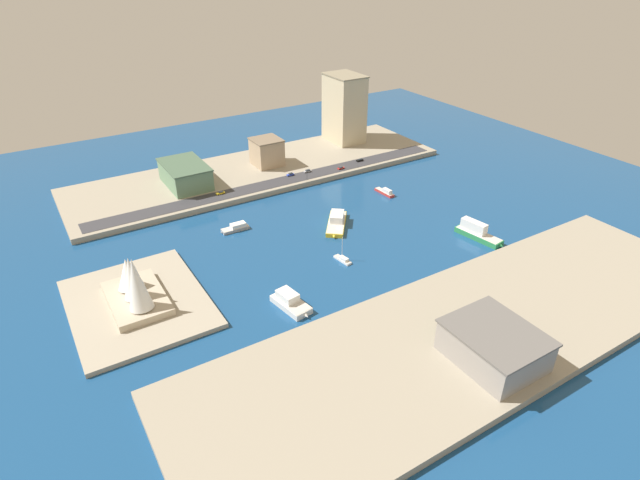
{
  "coord_description": "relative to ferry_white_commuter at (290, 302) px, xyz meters",
  "views": [
    {
      "loc": [
        -193.66,
        131.05,
        130.18
      ],
      "look_at": [
        -4.57,
        14.67,
        2.05
      ],
      "focal_mm": 29.11,
      "sensor_mm": 36.0,
      "label": 1
    }
  ],
  "objects": [
    {
      "name": "ground_plane",
      "position": [
        41.79,
        -51.87,
        -2.32
      ],
      "size": [
        440.0,
        440.0,
        0.0
      ],
      "primitive_type": "plane",
      "color": "navy"
    },
    {
      "name": "quay_west",
      "position": [
        -51.3,
        -51.87,
        -0.76
      ],
      "size": [
        70.0,
        240.0,
        3.13
      ],
      "primitive_type": "cube",
      "color": "#9E937F",
      "rests_on": "ground_plane"
    },
    {
      "name": "quay_east",
      "position": [
        134.88,
        -51.87,
        -0.76
      ],
      "size": [
        70.0,
        240.0,
        3.13
      ],
      "primitive_type": "cube",
      "color": "#9E937F",
      "rests_on": "ground_plane"
    },
    {
      "name": "peninsula_point",
      "position": [
        33.66,
        53.16,
        -1.32
      ],
      "size": [
        65.41,
        52.54,
        2.0
      ],
      "primitive_type": "cube",
      "color": "#A89E89",
      "rests_on": "ground_plane"
    },
    {
      "name": "road_strip",
      "position": [
        108.99,
        -51.87,
        0.88
      ],
      "size": [
        12.38,
        228.0,
        0.15
      ],
      "primitive_type": "cube",
      "color": "#38383D",
      "rests_on": "quay_east"
    },
    {
      "name": "ferry_white_commuter",
      "position": [
        0.0,
        0.0,
        0.0
      ],
      "size": [
        20.82,
        11.06,
        6.21
      ],
      "color": "silver",
      "rests_on": "ground_plane"
    },
    {
      "name": "ferry_yellow_fast",
      "position": [
        49.07,
        -54.82,
        -0.13
      ],
      "size": [
        26.23,
        23.28,
        6.07
      ],
      "color": "yellow",
      "rests_on": "ground_plane"
    },
    {
      "name": "tugboat_red",
      "position": [
        66.62,
        -100.62,
        -0.93
      ],
      "size": [
        15.33,
        4.15,
        3.77
      ],
      "color": "red",
      "rests_on": "ground_plane"
    },
    {
      "name": "ferry_green_doubledeck",
      "position": [
        0.92,
        -108.0,
        0.68
      ],
      "size": [
        26.93,
        10.66,
        8.22
      ],
      "color": "#2D8C4C",
      "rests_on": "ground_plane"
    },
    {
      "name": "yacht_sleek_gray",
      "position": [
        72.01,
        -7.43,
        -0.88
      ],
      "size": [
        5.15,
        15.39,
        3.61
      ],
      "color": "#999EA3",
      "rests_on": "ground_plane"
    },
    {
      "name": "sailboat_small_white",
      "position": [
        17.8,
        -37.83,
        -1.33
      ],
      "size": [
        10.9,
        4.05,
        12.69
      ],
      "color": "white",
      "rests_on": "ground_plane"
    },
    {
      "name": "carpark_squat_concrete",
      "position": [
        -67.07,
        -43.57,
        7.05
      ],
      "size": [
        31.96,
        26.76,
        12.43
      ],
      "color": "gray",
      "rests_on": "quay_west"
    },
    {
      "name": "apartment_midrise_tan",
      "position": [
        138.34,
        -58.91,
        9.51
      ],
      "size": [
        18.44,
        18.05,
        17.36
      ],
      "color": "tan",
      "rests_on": "quay_east"
    },
    {
      "name": "terminal_long_green",
      "position": [
        134.6,
        -2.77,
        7.46
      ],
      "size": [
        36.28,
        23.23,
        13.26
      ],
      "color": "slate",
      "rests_on": "quay_east"
    },
    {
      "name": "office_block_beige",
      "position": [
        152.05,
        -128.21,
        24.47
      ],
      "size": [
        29.2,
        21.46,
        47.27
      ],
      "color": "#C6B793",
      "rests_on": "quay_east"
    },
    {
      "name": "pickup_red",
      "position": [
        106.29,
        -95.45,
        1.69
      ],
      "size": [
        2.11,
        4.55,
        1.5
      ],
      "color": "black",
      "rests_on": "road_strip"
    },
    {
      "name": "hatchback_blue",
      "position": [
        113.77,
        -62.64,
        1.76
      ],
      "size": [
        1.85,
        4.58,
        1.65
      ],
      "color": "black",
      "rests_on": "road_strip"
    },
    {
      "name": "suv_black",
      "position": [
        111.09,
        -113.77,
        1.71
      ],
      "size": [
        1.93,
        4.97,
        1.53
      ],
      "color": "black",
      "rests_on": "road_strip"
    },
    {
      "name": "sedan_silver",
      "position": [
        113.05,
        -74.64,
        1.72
      ],
      "size": [
        2.04,
        5.09,
        1.57
      ],
      "color": "black",
      "rests_on": "road_strip"
    },
    {
      "name": "taxi_yellow_cab",
      "position": [
        111.02,
        -14.92,
        1.75
      ],
      "size": [
        1.97,
        5.12,
        1.6
      ],
      "color": "black",
      "rests_on": "road_strip"
    },
    {
      "name": "traffic_light_waterfront",
      "position": [
        101.99,
        -67.75,
        5.14
      ],
      "size": [
        0.36,
        0.36,
        6.5
      ],
      "color": "black",
      "rests_on": "quay_east"
    },
    {
      "name": "opera_landmark",
      "position": [
        33.03,
        53.16,
        8.26
      ],
      "size": [
        34.3,
        21.53,
        25.06
      ],
      "color": "#BCAD93",
      "rests_on": "peninsula_point"
    },
    {
      "name": "park_tree_cluster",
      "position": [
        -51.83,
        -46.69,
        6.34
      ],
      "size": [
        10.47,
        15.15,
        9.13
      ],
      "color": "brown",
      "rests_on": "quay_west"
    }
  ]
}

